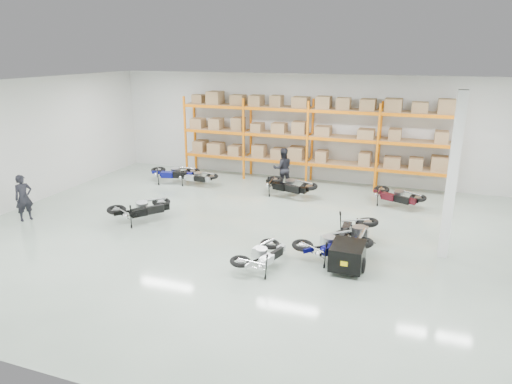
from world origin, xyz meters
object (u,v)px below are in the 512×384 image
at_px(moto_black_far_left, 141,205).
at_px(trailer, 348,256).
at_px(moto_back_d, 397,192).
at_px(moto_back_a, 174,170).
at_px(moto_silver_left, 262,251).
at_px(moto_back_b, 196,174).
at_px(person_left, 24,198).
at_px(moto_touring_right, 357,228).
at_px(person_back, 283,168).
at_px(moto_blue_centre, 329,240).
at_px(moto_back_c, 288,182).

relative_size(moto_black_far_left, trailer, 1.06).
bearing_deg(trailer, moto_back_d, 81.89).
bearing_deg(moto_back_a, moto_silver_left, -146.58).
bearing_deg(moto_back_d, moto_back_b, 114.51).
relative_size(moto_back_a, person_left, 1.19).
distance_m(moto_touring_right, trailer, 1.61).
distance_m(moto_touring_right, person_back, 6.14).
xyz_separation_m(moto_blue_centre, person_back, (-3.08, 5.92, 0.31)).
relative_size(moto_blue_centre, trailer, 1.00).
height_order(moto_silver_left, moto_back_d, moto_back_d).
distance_m(moto_silver_left, moto_back_c, 6.22).
distance_m(moto_black_far_left, moto_back_b, 4.41).
height_order(moto_touring_right, person_left, person_left).
xyz_separation_m(moto_touring_right, moto_back_a, (-8.26, 4.12, -0.02)).
bearing_deg(moto_touring_right, trailer, -90.70).
bearing_deg(trailer, moto_touring_right, 90.57).
xyz_separation_m(moto_back_b, moto_back_c, (4.05, -0.19, 0.11)).
distance_m(trailer, moto_back_b, 9.19).
height_order(moto_blue_centre, moto_back_a, moto_back_a).
xyz_separation_m(moto_blue_centre, moto_back_d, (1.46, 5.09, -0.00)).
bearing_deg(moto_back_b, moto_blue_centre, -123.64).
distance_m(trailer, moto_back_d, 5.76).
relative_size(trailer, moto_back_c, 0.90).
bearing_deg(moto_silver_left, moto_back_b, -35.19).
bearing_deg(trailer, moto_back_a, 145.89).
bearing_deg(moto_blue_centre, moto_silver_left, 80.59).
relative_size(moto_blue_centre, moto_black_far_left, 0.95).
height_order(trailer, person_left, person_left).
bearing_deg(moto_black_far_left, moto_back_a, -34.61).
bearing_deg(moto_back_d, moto_black_far_left, 143.84).
relative_size(moto_blue_centre, person_back, 1.04).
bearing_deg(person_back, moto_blue_centre, 89.34).
height_order(moto_touring_right, person_back, person_back).
height_order(moto_back_c, moto_back_d, moto_back_c).
bearing_deg(moto_back_d, trailer, -163.99).
relative_size(moto_blue_centre, person_left, 1.12).
relative_size(moto_back_a, moto_back_c, 0.96).
bearing_deg(person_left, person_back, -22.67).
relative_size(moto_back_b, moto_back_d, 0.90).
relative_size(moto_back_c, person_left, 1.23).
bearing_deg(moto_back_d, moto_touring_right, -167.29).
bearing_deg(moto_silver_left, person_back, -61.68).
relative_size(moto_touring_right, person_back, 1.15).
xyz_separation_m(moto_silver_left, person_back, (-1.57, 7.13, 0.35)).
distance_m(moto_silver_left, person_left, 8.60).
bearing_deg(moto_back_c, moto_back_b, 104.39).
xyz_separation_m(moto_blue_centre, moto_back_a, (-7.68, 5.12, 0.03)).
xyz_separation_m(moto_back_b, moto_back_d, (8.07, -0.03, 0.05)).
bearing_deg(moto_back_b, moto_back_a, 93.92).
height_order(moto_back_b, moto_back_c, moto_back_c).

